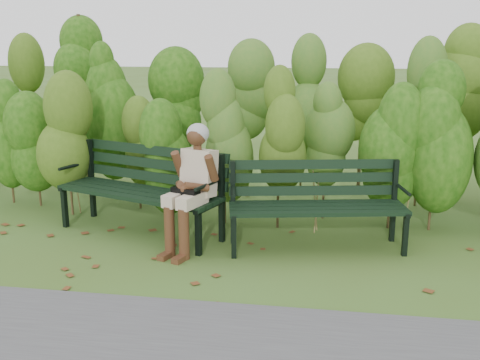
# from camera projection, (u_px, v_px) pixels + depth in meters

# --- Properties ---
(ground) EXTENTS (80.00, 80.00, 0.00)m
(ground) POSITION_uv_depth(u_px,v_px,m) (235.00, 261.00, 5.61)
(ground) COLOR #435C1F
(hedge_band) EXTENTS (11.04, 1.67, 2.42)m
(hedge_band) POSITION_uv_depth(u_px,v_px,m) (259.00, 112.00, 7.09)
(hedge_band) COLOR #47381E
(hedge_band) RESTS_ON ground
(leaf_litter) EXTENTS (5.40, 2.23, 0.01)m
(leaf_litter) POSITION_uv_depth(u_px,v_px,m) (253.00, 262.00, 5.58)
(leaf_litter) COLOR brown
(leaf_litter) RESTS_ON ground
(bench_left) EXTENTS (2.05, 1.26, 0.98)m
(bench_left) POSITION_uv_depth(u_px,v_px,m) (145.00, 183.00, 6.34)
(bench_left) COLOR black
(bench_left) RESTS_ON ground
(bench_right) EXTENTS (1.90, 0.93, 0.91)m
(bench_right) POSITION_uv_depth(u_px,v_px,m) (316.00, 198.00, 5.89)
(bench_right) COLOR black
(bench_right) RESTS_ON ground
(seated_woman) EXTENTS (0.57, 0.79, 1.32)m
(seated_woman) POSITION_uv_depth(u_px,v_px,m) (192.00, 179.00, 5.77)
(seated_woman) COLOR beige
(seated_woman) RESTS_ON ground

